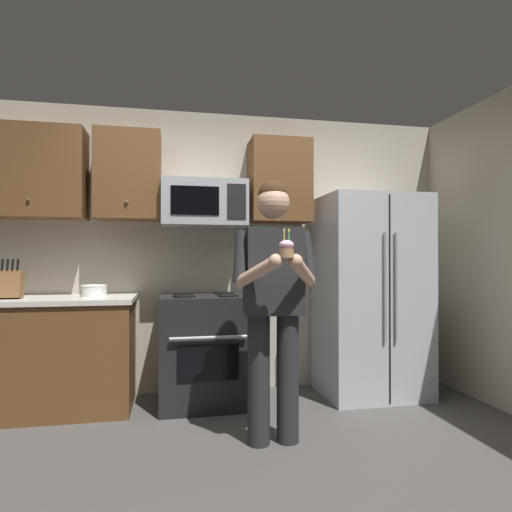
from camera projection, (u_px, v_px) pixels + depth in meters
ground_plane at (251, 481)px, 2.39m from camera, size 6.00×6.00×0.00m
wall_back at (218, 252)px, 4.12m from camera, size 4.40×0.10×2.60m
oven_range at (205, 349)px, 3.70m from camera, size 0.76×0.70×0.93m
microwave at (204, 204)px, 3.82m from camera, size 0.74×0.41×0.40m
refrigerator at (370, 295)px, 3.95m from camera, size 0.90×0.75×1.80m
cabinet_row_upper at (137, 176)px, 3.76m from camera, size 2.78×0.36×0.76m
counter_left at (42, 355)px, 3.47m from camera, size 1.44×0.66×0.92m
knife_block at (11, 284)px, 3.38m from camera, size 0.16×0.15×0.32m
bowl_large_white at (94, 290)px, 3.58m from camera, size 0.21×0.21×0.10m
person at (274, 294)px, 2.89m from camera, size 0.60×0.48×1.76m
cupcake at (287, 248)px, 2.57m from camera, size 0.09×0.09×0.17m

